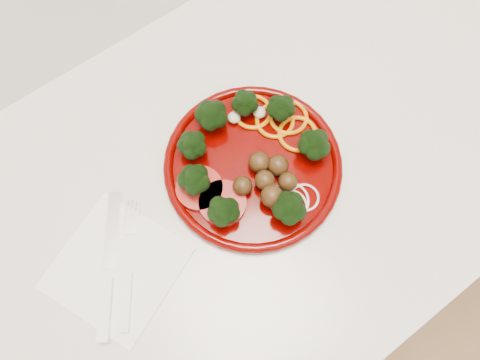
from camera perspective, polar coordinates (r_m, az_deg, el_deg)
counter at (r=1.14m, az=7.85°, el=-2.20°), size 2.40×0.60×0.90m
plate at (r=0.65m, az=1.36°, el=2.28°), size 0.25×0.25×0.06m
napkin at (r=0.65m, az=-14.77°, el=-10.24°), size 0.20×0.20×0.00m
knife at (r=0.64m, az=-15.85°, el=-12.06°), size 0.13×0.17×0.01m
fork at (r=0.64m, az=-13.58°, el=-12.42°), size 0.11×0.15×0.01m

